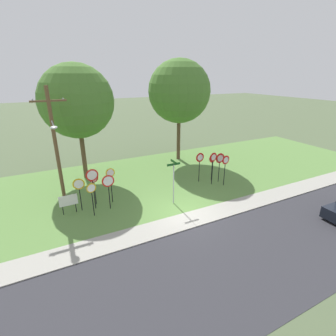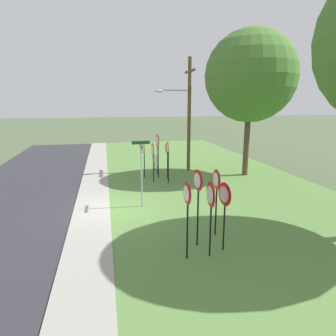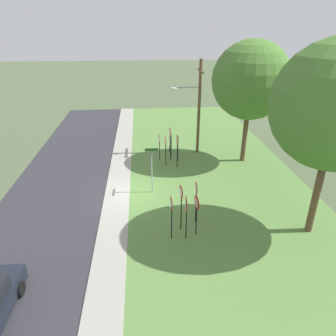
# 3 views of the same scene
# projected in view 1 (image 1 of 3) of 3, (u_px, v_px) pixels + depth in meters

# --- Properties ---
(ground_plane) EXTENTS (160.00, 160.00, 0.00)m
(ground_plane) POSITION_uv_depth(u_px,v_px,m) (185.00, 213.00, 15.65)
(ground_plane) COLOR #4C5B3D
(road_asphalt) EXTENTS (44.00, 6.40, 0.01)m
(road_asphalt) POSITION_uv_depth(u_px,v_px,m) (237.00, 261.00, 11.65)
(road_asphalt) COLOR #2D2D33
(road_asphalt) RESTS_ON ground_plane
(sidewalk_strip) EXTENTS (44.00, 1.60, 0.06)m
(sidewalk_strip) POSITION_uv_depth(u_px,v_px,m) (192.00, 219.00, 14.98)
(sidewalk_strip) COLOR #99968C
(sidewalk_strip) RESTS_ON ground_plane
(grass_median) EXTENTS (44.00, 12.00, 0.04)m
(grass_median) POSITION_uv_depth(u_px,v_px,m) (149.00, 179.00, 20.65)
(grass_median) COLOR #567F3D
(grass_median) RESTS_ON ground_plane
(stop_sign_near_left) EXTENTS (0.61, 0.12, 2.22)m
(stop_sign_near_left) POSITION_uv_depth(u_px,v_px,m) (94.00, 183.00, 16.13)
(stop_sign_near_left) COLOR black
(stop_sign_near_left) RESTS_ON grass_median
(stop_sign_near_right) EXTENTS (0.72, 0.12, 2.24)m
(stop_sign_near_right) POSITION_uv_depth(u_px,v_px,m) (79.00, 188.00, 15.34)
(stop_sign_near_right) COLOR black
(stop_sign_near_right) RESTS_ON grass_median
(stop_sign_far_left) EXTENTS (0.60, 0.14, 2.20)m
(stop_sign_far_left) POSITION_uv_depth(u_px,v_px,m) (92.00, 193.00, 14.78)
(stop_sign_far_left) COLOR black
(stop_sign_far_left) RESTS_ON grass_median
(stop_sign_far_center) EXTENTS (0.79, 0.10, 2.37)m
(stop_sign_far_center) POSITION_uv_depth(u_px,v_px,m) (108.00, 185.00, 15.52)
(stop_sign_far_center) COLOR black
(stop_sign_far_center) RESTS_ON grass_median
(stop_sign_far_right) EXTENTS (0.79, 0.11, 2.76)m
(stop_sign_far_right) POSITION_uv_depth(u_px,v_px,m) (93.00, 180.00, 15.43)
(stop_sign_far_right) COLOR black
(stop_sign_far_right) RESTS_ON grass_median
(stop_sign_center_tall) EXTENTS (0.61, 0.09, 2.47)m
(stop_sign_center_tall) POSITION_uv_depth(u_px,v_px,m) (111.00, 178.00, 16.37)
(stop_sign_center_tall) COLOR black
(stop_sign_center_tall) RESTS_ON grass_median
(yield_sign_near_left) EXTENTS (0.75, 0.15, 2.29)m
(yield_sign_near_left) POSITION_uv_depth(u_px,v_px,m) (213.00, 160.00, 19.91)
(yield_sign_near_left) COLOR black
(yield_sign_near_left) RESTS_ON grass_median
(yield_sign_near_right) EXTENTS (0.71, 0.14, 2.63)m
(yield_sign_near_right) POSITION_uv_depth(u_px,v_px,m) (213.00, 161.00, 19.00)
(yield_sign_near_right) COLOR black
(yield_sign_near_right) RESTS_ON grass_median
(yield_sign_far_left) EXTENTS (0.81, 0.10, 2.43)m
(yield_sign_far_left) POSITION_uv_depth(u_px,v_px,m) (220.00, 161.00, 19.51)
(yield_sign_far_left) COLOR black
(yield_sign_far_left) RESTS_ON grass_median
(yield_sign_far_right) EXTENTS (0.71, 0.12, 2.47)m
(yield_sign_far_right) POSITION_uv_depth(u_px,v_px,m) (226.00, 163.00, 18.88)
(yield_sign_far_right) COLOR black
(yield_sign_far_right) RESTS_ON grass_median
(yield_sign_center) EXTENTS (0.74, 0.10, 2.45)m
(yield_sign_center) POSITION_uv_depth(u_px,v_px,m) (200.00, 161.00, 19.52)
(yield_sign_center) COLOR black
(yield_sign_center) RESTS_ON grass_median
(street_name_post) EXTENTS (0.96, 0.82, 3.05)m
(street_name_post) POSITION_uv_depth(u_px,v_px,m) (174.00, 179.00, 16.21)
(street_name_post) COLOR #9EA0A8
(street_name_post) RESTS_ON grass_median
(utility_pole) EXTENTS (2.10, 2.45, 7.60)m
(utility_pole) POSITION_uv_depth(u_px,v_px,m) (55.00, 142.00, 15.89)
(utility_pole) COLOR brown
(utility_pole) RESTS_ON grass_median
(notice_board) EXTENTS (1.10, 0.07, 1.25)m
(notice_board) POSITION_uv_depth(u_px,v_px,m) (68.00, 201.00, 15.32)
(notice_board) COLOR black
(notice_board) RESTS_ON grass_median
(oak_tree_left) EXTENTS (5.65, 5.65, 9.10)m
(oak_tree_left) POSITION_uv_depth(u_px,v_px,m) (77.00, 102.00, 18.91)
(oak_tree_left) COLOR brown
(oak_tree_left) RESTS_ON grass_median
(oak_tree_right) EXTENTS (5.89, 5.89, 9.64)m
(oak_tree_right) POSITION_uv_depth(u_px,v_px,m) (179.00, 92.00, 23.27)
(oak_tree_right) COLOR brown
(oak_tree_right) RESTS_ON grass_median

